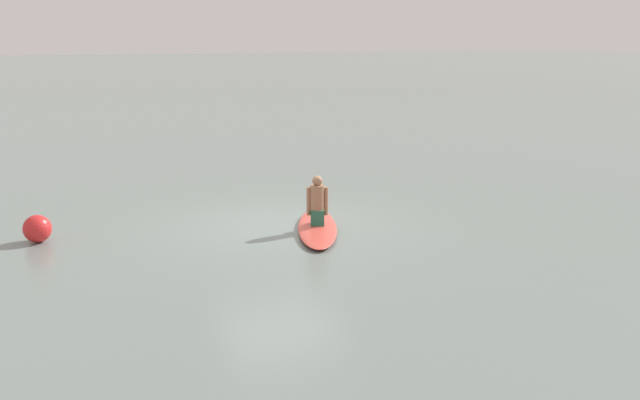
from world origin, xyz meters
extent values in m
plane|color=slate|center=(0.00, 0.00, 0.00)|extent=(400.00, 400.00, 0.00)
ellipsoid|color=#D84C3F|center=(-0.52, 0.78, 0.07)|extent=(2.08, 3.14, 0.13)
cube|color=#26664C|center=(-0.52, 0.78, 0.29)|extent=(0.39, 0.42, 0.32)
cylinder|color=#9E7051|center=(-0.52, 0.78, 0.69)|extent=(0.39, 0.39, 0.53)
sphere|color=#9E7051|center=(-0.52, 0.78, 1.05)|extent=(0.21, 0.21, 0.21)
cylinder|color=#9E7051|center=(-0.36, 0.70, 0.62)|extent=(0.11, 0.11, 0.58)
cylinder|color=#9E7051|center=(-0.68, 0.85, 0.62)|extent=(0.11, 0.11, 0.58)
sphere|color=red|center=(4.67, -1.01, 0.27)|extent=(0.54, 0.54, 0.54)
camera|label=1|loc=(5.73, 12.82, 3.81)|focal=38.39mm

